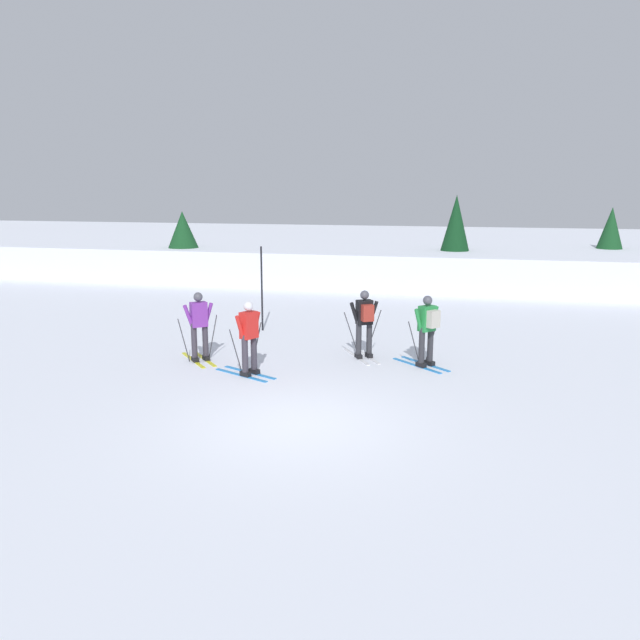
% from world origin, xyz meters
% --- Properties ---
extents(ground_plane, '(120.00, 120.00, 0.00)m').
position_xyz_m(ground_plane, '(0.00, 0.00, 0.00)').
color(ground_plane, silver).
extents(far_snow_ridge, '(80.00, 9.60, 1.50)m').
position_xyz_m(far_snow_ridge, '(0.00, 19.22, 0.75)').
color(far_snow_ridge, silver).
rests_on(far_snow_ridge, ground).
extents(skier_red, '(1.60, 1.03, 1.71)m').
position_xyz_m(skier_red, '(-1.87, 2.62, 0.92)').
color(skier_red, '#237AC6').
rests_on(skier_red, ground).
extents(skier_black, '(1.15, 1.56, 1.71)m').
position_xyz_m(skier_black, '(0.42, 4.65, 0.96)').
color(skier_black, silver).
rests_on(skier_black, ground).
extents(skier_green, '(1.44, 1.34, 1.71)m').
position_xyz_m(skier_green, '(1.97, 4.25, 0.96)').
color(skier_green, '#237AC6').
rests_on(skier_green, ground).
extents(skier_purple, '(1.35, 1.43, 1.71)m').
position_xyz_m(skier_purple, '(-3.44, 3.48, 0.92)').
color(skier_purple, gold).
rests_on(skier_purple, ground).
extents(trail_marker_pole, '(0.05, 0.05, 2.50)m').
position_xyz_m(trail_marker_pole, '(-3.04, 7.07, 1.25)').
color(trail_marker_pole, black).
rests_on(trail_marker_pole, ground).
extents(conifer_far_left, '(1.60, 1.60, 3.87)m').
position_xyz_m(conifer_far_left, '(2.24, 17.46, 2.31)').
color(conifer_far_left, '#513823').
rests_on(conifer_far_left, ground).
extents(conifer_far_right, '(1.70, 1.70, 3.33)m').
position_xyz_m(conifer_far_right, '(8.92, 19.94, 1.91)').
color(conifer_far_right, '#513823').
rests_on(conifer_far_right, ground).
extents(conifer_far_centre, '(1.94, 1.94, 3.13)m').
position_xyz_m(conifer_far_centre, '(-9.74, 16.00, 1.96)').
color(conifer_far_centre, '#513823').
rests_on(conifer_far_centre, ground).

